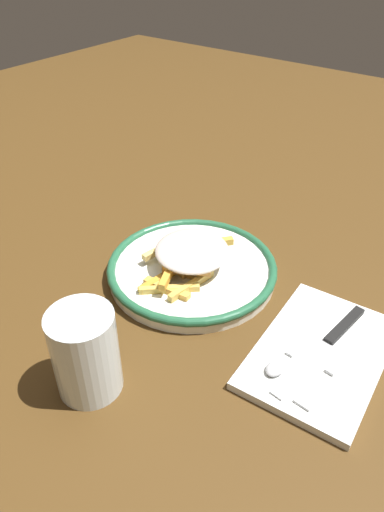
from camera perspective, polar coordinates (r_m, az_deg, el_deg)
The scene contains 8 objects.
ground_plane at distance 0.79m, azimuth -0.00°, elevation -2.33°, with size 2.60×2.60×0.00m, color #482F13.
plate at distance 0.78m, azimuth -0.00°, elevation -1.52°, with size 0.28×0.28×0.03m.
fries_heap at distance 0.76m, azimuth -0.26°, elevation 0.22°, with size 0.17×0.19×0.04m.
napkin at distance 0.68m, azimuth 15.05°, elevation -11.12°, with size 0.16×0.23×0.01m, color silver.
fork at distance 0.66m, azimuth 16.86°, elevation -12.20°, with size 0.03×0.18×0.00m.
knife at distance 0.69m, azimuth 16.00°, elevation -9.72°, with size 0.04×0.21×0.01m.
spoon at distance 0.66m, azimuth 11.49°, elevation -11.32°, with size 0.03×0.15×0.01m.
water_glass at distance 0.60m, azimuth -12.56°, elevation -11.16°, with size 0.08×0.08×0.12m, color silver.
Camera 1 is at (-0.37, 0.49, 0.49)m, focal length 33.62 mm.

